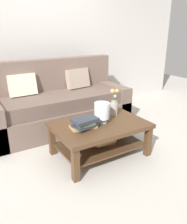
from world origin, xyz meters
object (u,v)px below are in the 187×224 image
(glass_hurricane_vase, at_px, (102,111))
(book_stack_main, at_px, (84,123))
(couch, at_px, (58,105))
(flower_pitcher, at_px, (114,106))
(coffee_table, at_px, (100,132))

(glass_hurricane_vase, bearing_deg, book_stack_main, -172.18)
(couch, bearing_deg, flower_pitcher, -67.53)
(book_stack_main, bearing_deg, couch, 82.42)
(book_stack_main, height_order, flower_pitcher, flower_pitcher)
(coffee_table, relative_size, glass_hurricane_vase, 4.44)
(couch, bearing_deg, coffee_table, -85.79)
(book_stack_main, relative_size, glass_hurricane_vase, 1.25)
(book_stack_main, height_order, glass_hurricane_vase, glass_hurricane_vase)
(book_stack_main, distance_m, flower_pitcher, 0.58)
(couch, bearing_deg, book_stack_main, -97.58)
(couch, relative_size, glass_hurricane_vase, 8.67)
(flower_pitcher, bearing_deg, coffee_table, -153.99)
(coffee_table, bearing_deg, couch, 94.21)
(couch, distance_m, flower_pitcher, 1.05)
(coffee_table, relative_size, flower_pitcher, 3.19)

